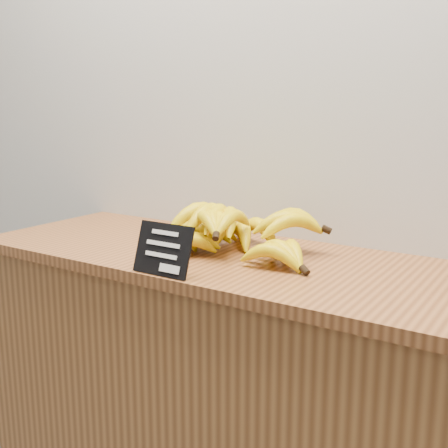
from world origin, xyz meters
TOP-DOWN VIEW (x-y plane):
  - counter at (-0.14, 2.75)m, footprint 1.45×0.50m
  - counter_top at (-0.14, 2.75)m, footprint 1.46×0.54m
  - chalkboard_sign at (-0.19, 2.51)m, footprint 0.15×0.04m
  - banana_pile at (-0.17, 2.77)m, footprint 0.50×0.37m

SIDE VIEW (x-z plane):
  - counter at x=-0.14m, z-range 0.00..0.90m
  - counter_top at x=-0.14m, z-range 0.90..0.93m
  - banana_pile at x=-0.17m, z-range 0.92..1.05m
  - chalkboard_sign at x=-0.19m, z-range 0.93..1.05m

